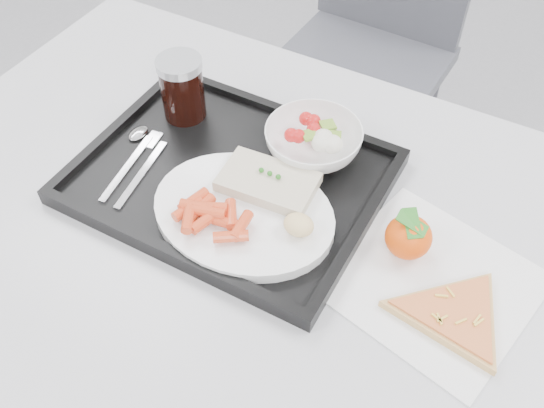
# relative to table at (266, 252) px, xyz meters

# --- Properties ---
(table) EXTENTS (1.20, 0.80, 0.75)m
(table) POSITION_rel_table_xyz_m (0.00, 0.00, 0.00)
(table) COLOR #ABABAD
(table) RESTS_ON ground
(chair) EXTENTS (0.44, 0.44, 0.93)m
(chair) POSITION_rel_table_xyz_m (-0.17, 0.88, -0.15)
(chair) COLOR #3F4047
(chair) RESTS_ON ground
(tray) EXTENTS (0.45, 0.35, 0.03)m
(tray) POSITION_rel_table_xyz_m (-0.09, 0.05, 0.08)
(tray) COLOR black
(tray) RESTS_ON table
(dinner_plate) EXTENTS (0.27, 0.27, 0.02)m
(dinner_plate) POSITION_rel_table_xyz_m (-0.03, -0.01, 0.09)
(dinner_plate) COLOR white
(dinner_plate) RESTS_ON tray
(fish_fillet) EXTENTS (0.14, 0.09, 0.03)m
(fish_fillet) POSITION_rel_table_xyz_m (-0.02, 0.04, 0.11)
(fish_fillet) COLOR beige
(fish_fillet) RESTS_ON dinner_plate
(bread_roll) EXTENTS (0.05, 0.04, 0.03)m
(bread_roll) POSITION_rel_table_xyz_m (0.06, -0.01, 0.12)
(bread_roll) COLOR #E3C287
(bread_roll) RESTS_ON dinner_plate
(salad_bowl) EXTENTS (0.15, 0.15, 0.05)m
(salad_bowl) POSITION_rel_table_xyz_m (-0.00, 0.16, 0.11)
(salad_bowl) COLOR white
(salad_bowl) RESTS_ON tray
(cola_glass) EXTENTS (0.07, 0.07, 0.11)m
(cola_glass) POSITION_rel_table_xyz_m (-0.23, 0.14, 0.14)
(cola_glass) COLOR black
(cola_glass) RESTS_ON tray
(cutlery) EXTENTS (0.09, 0.17, 0.01)m
(cutlery) POSITION_rel_table_xyz_m (-0.24, 0.01, 0.08)
(cutlery) COLOR silver
(cutlery) RESTS_ON tray
(napkin) EXTENTS (0.30, 0.29, 0.00)m
(napkin) POSITION_rel_table_xyz_m (0.25, 0.02, 0.07)
(napkin) COLOR silver
(napkin) RESTS_ON table
(tangerine) EXTENTS (0.07, 0.07, 0.07)m
(tangerine) POSITION_rel_table_xyz_m (0.19, 0.05, 0.10)
(tangerine) COLOR orange
(tangerine) RESTS_ON napkin
(pizza_slice) EXTENTS (0.24, 0.24, 0.02)m
(pizza_slice) POSITION_rel_table_xyz_m (0.29, -0.02, 0.08)
(pizza_slice) COLOR tan
(pizza_slice) RESTS_ON napkin
(carrot_pile) EXTENTS (0.12, 0.09, 0.02)m
(carrot_pile) POSITION_rel_table_xyz_m (-0.06, -0.05, 0.11)
(carrot_pile) COLOR #D74420
(carrot_pile) RESTS_ON dinner_plate
(salad_contents) EXTENTS (0.09, 0.07, 0.03)m
(salad_contents) POSITION_rel_table_xyz_m (0.00, 0.16, 0.12)
(salad_contents) COLOR red
(salad_contents) RESTS_ON salad_bowl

